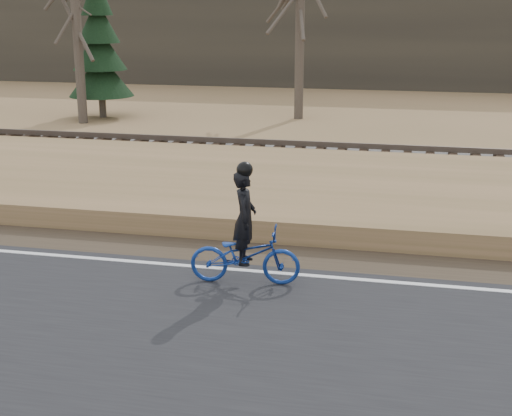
# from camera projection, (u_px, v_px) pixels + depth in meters

# --- Properties ---
(shoulder) EXTENTS (120.00, 1.60, 0.04)m
(shoulder) POSITION_uv_depth(u_px,v_px,m) (2.00, 235.00, 14.22)
(shoulder) COLOR #473A2B
(shoulder) RESTS_ON ground
(embankment) EXTENTS (120.00, 5.00, 0.44)m
(embankment) POSITION_uv_depth(u_px,v_px,m) (71.00, 188.00, 16.98)
(embankment) COLOR #9B754E
(embankment) RESTS_ON ground
(ballast) EXTENTS (120.00, 3.00, 0.45)m
(ballast) POSITION_uv_depth(u_px,v_px,m) (131.00, 156.00, 20.54)
(ballast) COLOR slate
(ballast) RESTS_ON ground
(railroad) EXTENTS (120.00, 2.40, 0.29)m
(railroad) POSITION_uv_depth(u_px,v_px,m) (131.00, 146.00, 20.46)
(railroad) COLOR black
(railroad) RESTS_ON ballast
(treeline_backdrop) EXTENTS (120.00, 4.00, 6.00)m
(treeline_backdrop) POSITION_uv_depth(u_px,v_px,m) (276.00, 31.00, 40.43)
(treeline_backdrop) COLOR #383328
(treeline_backdrop) RESTS_ON ground
(cyclist) EXTENTS (1.85, 0.81, 2.03)m
(cyclist) POSITION_uv_depth(u_px,v_px,m) (245.00, 246.00, 11.49)
(cyclist) COLOR navy
(cyclist) RESTS_ON road
(bare_tree_near_left) EXTENTS (0.36, 0.36, 6.80)m
(bare_tree_near_left) POSITION_uv_depth(u_px,v_px,m) (77.00, 33.00, 26.74)
(bare_tree_near_left) COLOR brown
(bare_tree_near_left) RESTS_ON ground
(bare_tree_center) EXTENTS (0.36, 0.36, 9.03)m
(bare_tree_center) POSITION_uv_depth(u_px,v_px,m) (300.00, 2.00, 27.48)
(bare_tree_center) COLOR brown
(bare_tree_center) RESTS_ON ground
(conifer) EXTENTS (2.60, 2.60, 5.70)m
(conifer) POSITION_uv_depth(u_px,v_px,m) (99.00, 50.00, 28.35)
(conifer) COLOR brown
(conifer) RESTS_ON ground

